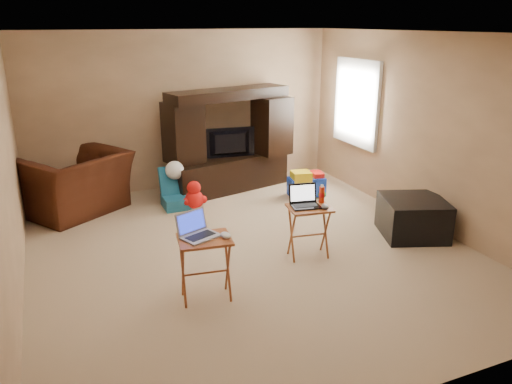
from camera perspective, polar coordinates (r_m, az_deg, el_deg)
name	(u,v)px	position (r m, az deg, el deg)	size (l,w,h in m)	color
floor	(250,250)	(6.06, -0.75, -6.60)	(5.50, 5.50, 0.00)	beige
ceiling	(249,33)	(5.47, -0.86, 17.74)	(5.50, 5.50, 0.00)	silver
wall_back	(184,111)	(8.20, -8.21, 9.17)	(5.00, 5.00, 0.00)	tan
wall_front	(410,244)	(3.39, 17.22, -5.68)	(5.00, 5.00, 0.00)	tan
wall_left	(4,174)	(5.26, -26.89, 1.82)	(5.50, 5.50, 0.00)	tan
wall_right	(425,131)	(6.96, 18.75, 6.63)	(5.50, 5.50, 0.00)	tan
window_pane	(357,103)	(8.12, 11.51, 9.97)	(1.20, 1.20, 0.00)	white
window_frame	(356,103)	(8.11, 11.39, 9.96)	(0.06, 1.14, 1.34)	white
entertainment_center	(229,141)	(7.96, -3.06, 5.86)	(1.99, 0.50, 1.63)	black
television	(230,144)	(7.93, -2.94, 5.56)	(0.83, 0.11, 0.48)	black
recliner	(75,183)	(7.53, -20.01, 0.92)	(1.33, 1.16, 0.86)	#43190E
child_rocker	(178,188)	(7.40, -8.93, 0.46)	(0.45, 0.51, 0.59)	#175C80
plush_toy	(194,195)	(7.34, -7.08, -0.31)	(0.38, 0.32, 0.43)	red
push_toy	(307,183)	(7.83, 5.79, 1.00)	(0.57, 0.41, 0.43)	blue
ottoman	(413,217)	(6.68, 17.49, -2.77)	(0.76, 0.76, 0.49)	black
tray_table_left	(206,269)	(4.94, -5.78, -8.73)	(0.50, 0.40, 0.65)	#A05126
tray_table_right	(309,232)	(5.81, 6.04, -4.57)	(0.47, 0.38, 0.62)	#9E5026
laptop_left	(200,226)	(4.77, -6.41, -3.88)	(0.34, 0.28, 0.24)	#A5A5AA
laptop_right	(306,197)	(5.65, 5.74, -0.57)	(0.32, 0.27, 0.24)	black
mouse_left	(226,235)	(4.78, -3.49, -4.95)	(0.08, 0.13, 0.05)	silver
mouse_right	(325,207)	(5.65, 7.90, -1.68)	(0.08, 0.13, 0.05)	#39393E
water_bottle	(322,195)	(5.82, 7.52, -0.31)	(0.06, 0.06, 0.19)	red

